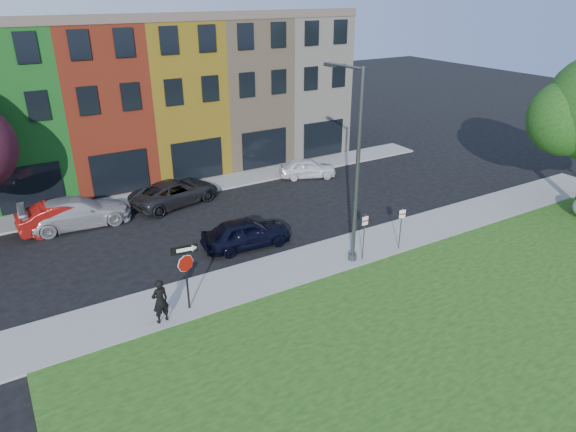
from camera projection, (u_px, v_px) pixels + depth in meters
ground at (344, 295)px, 21.52m from camera, size 120.00×120.00×0.00m
sidewalk_near at (340, 254)px, 24.79m from camera, size 40.00×3.00×0.12m
sidewalk_far at (161, 195)px, 31.84m from camera, size 40.00×2.40×0.12m
rowhouse_block at (131, 97)px, 34.90m from camera, size 30.00×10.12×10.00m
stop_sign at (186, 264)px, 19.67m from camera, size 1.05×0.17×2.80m
man at (160, 301)px, 19.30m from camera, size 0.82×0.68×1.82m
sedan_near at (246, 233)px, 25.30m from camera, size 2.37×4.64×1.50m
parked_car_red at (64, 215)px, 27.23m from camera, size 2.24×4.88×1.54m
parked_car_silver at (77, 212)px, 27.50m from camera, size 2.72×5.73×1.61m
parked_car_dark at (175, 192)px, 30.35m from camera, size 4.95×6.45×1.47m
parked_car_white at (307, 168)px, 34.69m from camera, size 4.22×4.90×1.30m
street_lamp at (354, 169)px, 22.46m from camera, size 0.51×2.58×8.80m
parking_sign_a at (364, 232)px, 23.52m from camera, size 0.32×0.09×2.34m
parking_sign_b at (401, 223)px, 24.62m from camera, size 0.31×0.12×2.14m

